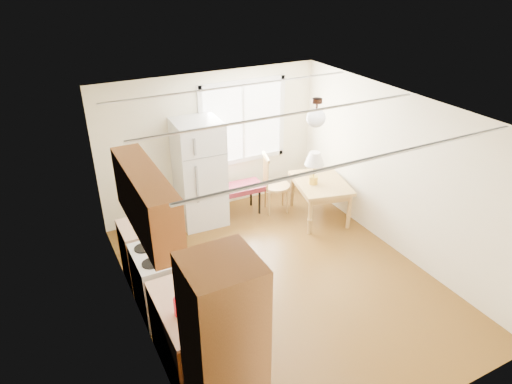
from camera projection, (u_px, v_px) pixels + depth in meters
room_shell at (285, 205)px, 6.02m from camera, size 4.60×5.60×2.62m
kitchen_run at (179, 297)px, 5.01m from camera, size 0.65×3.40×2.20m
window_unit at (243, 122)px, 8.08m from camera, size 1.64×0.05×1.51m
pendant_light at (316, 117)px, 6.17m from camera, size 0.26×0.26×0.40m
refrigerator at (199, 173)px, 7.68m from camera, size 0.79×0.81×1.84m
bench at (229, 191)px, 8.01m from camera, size 1.24×0.50×0.56m
dining_table at (320, 187)px, 7.94m from camera, size 1.08×1.29×0.70m
chair at (271, 180)px, 8.10m from camera, size 0.52×0.52×1.10m
table_lamp at (315, 161)px, 7.63m from camera, size 0.33×0.33×0.58m
coffee_maker at (200, 325)px, 4.39m from camera, size 0.19×0.24×0.33m
kettle at (180, 306)px, 4.65m from camera, size 0.14×0.14×0.26m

